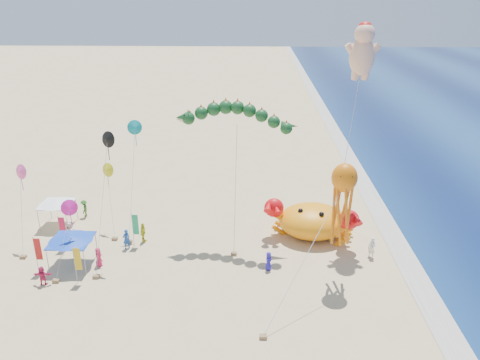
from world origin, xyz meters
The scene contains 11 objects.
ground centered at (0.00, 0.00, 0.00)m, with size 320.00×320.00×0.00m, color #D1B784.
foam_strip centered at (12.00, 0.00, 0.01)m, with size 320.00×320.00×0.00m, color silver.
crab_inflatable centered at (4.55, 4.48, 1.63)m, with size 8.45×6.91×3.70m.
dragon_kite centered at (-2.46, 4.06, 11.05)m, with size 9.98×4.51×12.15m.
cherub_kite centered at (7.76, 5.39, 16.53)m, with size 2.88×3.01×18.72m.
octopus_kite centered at (5.63, -2.24, 6.91)m, with size 6.97×8.10×9.57m.
canopy_blue centered at (-15.58, -0.94, 2.44)m, with size 3.50×3.50×2.71m.
canopy_white centered at (-19.52, 5.91, 2.44)m, with size 3.14×3.14×2.71m.
feather_flags centered at (-15.12, -0.47, 2.01)m, with size 7.23×5.76×3.20m.
beachgoers centered at (-11.78, 1.82, 0.87)m, with size 27.58×12.48×1.89m.
small_kites centered at (-14.70, 2.50, 6.78)m, with size 10.70×10.16×10.90m.
Camera 1 is at (-0.85, -33.59, 21.00)m, focal length 35.00 mm.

